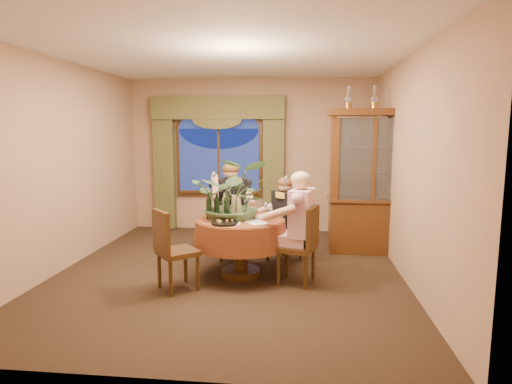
# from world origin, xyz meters

# --- Properties ---
(floor) EXTENTS (5.00, 5.00, 0.00)m
(floor) POSITION_xyz_m (0.00, 0.00, 0.00)
(floor) COLOR black
(floor) RESTS_ON ground
(wall_back) EXTENTS (4.50, 0.00, 4.50)m
(wall_back) POSITION_xyz_m (0.00, 2.50, 1.40)
(wall_back) COLOR #9C775B
(wall_back) RESTS_ON ground
(wall_right) EXTENTS (0.00, 5.00, 5.00)m
(wall_right) POSITION_xyz_m (2.25, 0.00, 1.40)
(wall_right) COLOR #9C775B
(wall_right) RESTS_ON ground
(ceiling) EXTENTS (5.00, 5.00, 0.00)m
(ceiling) POSITION_xyz_m (0.00, 0.00, 2.80)
(ceiling) COLOR white
(ceiling) RESTS_ON wall_back
(window) EXTENTS (1.62, 0.10, 1.32)m
(window) POSITION_xyz_m (-0.60, 2.43, 1.30)
(window) COLOR navy
(window) RESTS_ON wall_back
(arched_transom) EXTENTS (1.60, 0.06, 0.44)m
(arched_transom) POSITION_xyz_m (-0.60, 2.43, 2.08)
(arched_transom) COLOR navy
(arched_transom) RESTS_ON wall_back
(drapery_left) EXTENTS (0.38, 0.14, 2.32)m
(drapery_left) POSITION_xyz_m (-1.63, 2.38, 1.18)
(drapery_left) COLOR #474722
(drapery_left) RESTS_ON floor
(drapery_right) EXTENTS (0.38, 0.14, 2.32)m
(drapery_right) POSITION_xyz_m (0.43, 2.38, 1.18)
(drapery_right) COLOR #474722
(drapery_right) RESTS_ON floor
(swag_valance) EXTENTS (2.45, 0.16, 0.42)m
(swag_valance) POSITION_xyz_m (-0.60, 2.35, 2.28)
(swag_valance) COLOR #474722
(swag_valance) RESTS_ON wall_back
(dining_table) EXTENTS (1.49, 1.49, 0.75)m
(dining_table) POSITION_xyz_m (0.17, -0.10, 0.38)
(dining_table) COLOR maroon
(dining_table) RESTS_ON floor
(china_cabinet) EXTENTS (1.35, 0.54, 2.19)m
(china_cabinet) POSITION_xyz_m (1.99, 1.19, 1.09)
(china_cabinet) COLOR #3D1E0C
(china_cabinet) RESTS_ON floor
(oil_lamp_left) EXTENTS (0.11, 0.11, 0.34)m
(oil_lamp_left) POSITION_xyz_m (1.61, 1.19, 2.36)
(oil_lamp_left) COLOR #A5722D
(oil_lamp_left) RESTS_ON china_cabinet
(oil_lamp_center) EXTENTS (0.11, 0.11, 0.34)m
(oil_lamp_center) POSITION_xyz_m (1.99, 1.19, 2.36)
(oil_lamp_center) COLOR #A5722D
(oil_lamp_center) RESTS_ON china_cabinet
(oil_lamp_right) EXTENTS (0.11, 0.11, 0.34)m
(oil_lamp_right) POSITION_xyz_m (2.37, 1.19, 2.36)
(oil_lamp_right) COLOR #A5722D
(oil_lamp_right) RESTS_ON china_cabinet
(chair_right) EXTENTS (0.52, 0.52, 0.96)m
(chair_right) POSITION_xyz_m (0.89, -0.32, 0.48)
(chair_right) COLOR black
(chair_right) RESTS_ON floor
(chair_back_right) EXTENTS (0.59, 0.59, 0.96)m
(chair_back_right) POSITION_xyz_m (0.71, 0.60, 0.48)
(chair_back_right) COLOR black
(chair_back_right) RESTS_ON floor
(chair_back) EXTENTS (0.53, 0.53, 0.96)m
(chair_back) POSITION_xyz_m (-0.09, 0.65, 0.48)
(chair_back) COLOR black
(chair_back) RESTS_ON floor
(chair_front_left) EXTENTS (0.59, 0.59, 0.96)m
(chair_front_left) POSITION_xyz_m (-0.50, -0.67, 0.48)
(chair_front_left) COLOR black
(chair_front_left) RESTS_ON floor
(person_pink) EXTENTS (0.56, 0.59, 1.39)m
(person_pink) POSITION_xyz_m (0.95, -0.28, 0.69)
(person_pink) COLOR #D4A7B1
(person_pink) RESTS_ON floor
(person_back) EXTENTS (0.63, 0.60, 1.41)m
(person_back) POSITION_xyz_m (-0.08, 0.66, 0.70)
(person_back) COLOR black
(person_back) RESTS_ON floor
(person_scarf) EXTENTS (0.60, 0.60, 1.24)m
(person_scarf) POSITION_xyz_m (0.73, 0.41, 0.62)
(person_scarf) COLOR black
(person_scarf) RESTS_ON floor
(stoneware_vase) EXTENTS (0.15, 0.15, 0.29)m
(stoneware_vase) POSITION_xyz_m (0.10, 0.01, 0.89)
(stoneware_vase) COLOR tan
(stoneware_vase) RESTS_ON dining_table
(centerpiece_plant) EXTENTS (1.04, 1.16, 0.90)m
(centerpiece_plant) POSITION_xyz_m (0.09, -0.01, 1.40)
(centerpiece_plant) COLOR #3C5735
(centerpiece_plant) RESTS_ON dining_table
(olive_bowl) EXTENTS (0.14, 0.14, 0.04)m
(olive_bowl) POSITION_xyz_m (0.19, -0.13, 0.77)
(olive_bowl) COLOR #4F5528
(olive_bowl) RESTS_ON dining_table
(cheese_platter) EXTENTS (0.33, 0.33, 0.02)m
(cheese_platter) POSITION_xyz_m (0.02, -0.43, 0.76)
(cheese_platter) COLOR black
(cheese_platter) RESTS_ON dining_table
(wine_bottle_0) EXTENTS (0.07, 0.07, 0.33)m
(wine_bottle_0) POSITION_xyz_m (-0.04, -0.07, 0.92)
(wine_bottle_0) COLOR tan
(wine_bottle_0) RESTS_ON dining_table
(wine_bottle_1) EXTENTS (0.07, 0.07, 0.33)m
(wine_bottle_1) POSITION_xyz_m (-0.23, -0.15, 0.92)
(wine_bottle_1) COLOR black
(wine_bottle_1) RESTS_ON dining_table
(wine_bottle_2) EXTENTS (0.07, 0.07, 0.33)m
(wine_bottle_2) POSITION_xyz_m (-0.05, 0.09, 0.92)
(wine_bottle_2) COLOR black
(wine_bottle_2) RESTS_ON dining_table
(wine_bottle_3) EXTENTS (0.07, 0.07, 0.33)m
(wine_bottle_3) POSITION_xyz_m (0.00, -0.16, 0.92)
(wine_bottle_3) COLOR black
(wine_bottle_3) RESTS_ON dining_table
(wine_bottle_4) EXTENTS (0.07, 0.07, 0.33)m
(wine_bottle_4) POSITION_xyz_m (-0.13, -0.12, 0.92)
(wine_bottle_4) COLOR black
(wine_bottle_4) RESTS_ON dining_table
(wine_bottle_5) EXTENTS (0.07, 0.07, 0.33)m
(wine_bottle_5) POSITION_xyz_m (-0.16, 0.01, 0.92)
(wine_bottle_5) COLOR tan
(wine_bottle_5) RESTS_ON dining_table
(tasting_paper_0) EXTENTS (0.34, 0.37, 0.00)m
(tasting_paper_0) POSITION_xyz_m (0.39, -0.30, 0.75)
(tasting_paper_0) COLOR white
(tasting_paper_0) RESTS_ON dining_table
(tasting_paper_1) EXTENTS (0.32, 0.36, 0.00)m
(tasting_paper_1) POSITION_xyz_m (0.47, 0.06, 0.75)
(tasting_paper_1) COLOR white
(tasting_paper_1) RESTS_ON dining_table
(tasting_paper_2) EXTENTS (0.23, 0.31, 0.00)m
(tasting_paper_2) POSITION_xyz_m (0.10, -0.35, 0.75)
(tasting_paper_2) COLOR white
(tasting_paper_2) RESTS_ON dining_table
(wine_glass_person_pink) EXTENTS (0.07, 0.07, 0.18)m
(wine_glass_person_pink) POSITION_xyz_m (0.56, -0.19, 0.84)
(wine_glass_person_pink) COLOR silver
(wine_glass_person_pink) RESTS_ON dining_table
(wine_glass_person_back) EXTENTS (0.07, 0.07, 0.18)m
(wine_glass_person_back) POSITION_xyz_m (0.04, 0.28, 0.84)
(wine_glass_person_back) COLOR silver
(wine_glass_person_back) RESTS_ON dining_table
(wine_glass_person_scarf) EXTENTS (0.07, 0.07, 0.18)m
(wine_glass_person_scarf) POSITION_xyz_m (0.47, 0.17, 0.84)
(wine_glass_person_scarf) COLOR silver
(wine_glass_person_scarf) RESTS_ON dining_table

